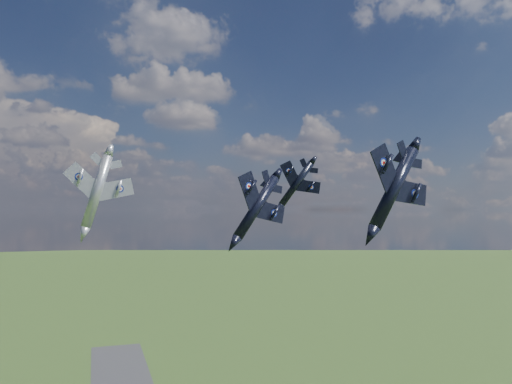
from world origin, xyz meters
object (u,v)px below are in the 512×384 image
object	(u,v)px
jet_lead_navy	(257,207)
jet_high_navy	(296,184)
jet_right_navy	(394,188)
jet_left_silver	(97,191)

from	to	relation	value
jet_lead_navy	jet_high_navy	distance (m)	27.02
jet_high_navy	jet_lead_navy	bearing A→B (deg)	-110.11
jet_right_navy	jet_lead_navy	bearing A→B (deg)	101.94
jet_right_navy	jet_left_silver	xyz separation A→B (m)	(-31.48, 29.00, 0.27)
jet_lead_navy	jet_left_silver	distance (m)	23.71
jet_lead_navy	jet_high_navy	size ratio (longest dim) A/B	1.12
jet_lead_navy	jet_right_navy	bearing A→B (deg)	-86.31
jet_lead_navy	jet_high_navy	world-z (taller)	jet_high_navy
jet_high_navy	jet_left_silver	size ratio (longest dim) A/B	0.91
jet_left_silver	jet_high_navy	bearing A→B (deg)	18.08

